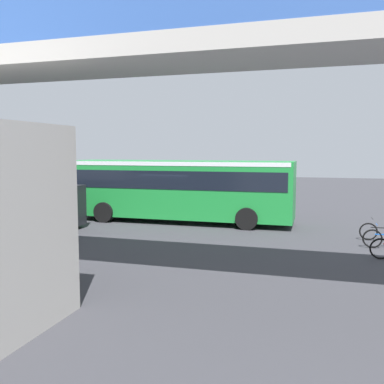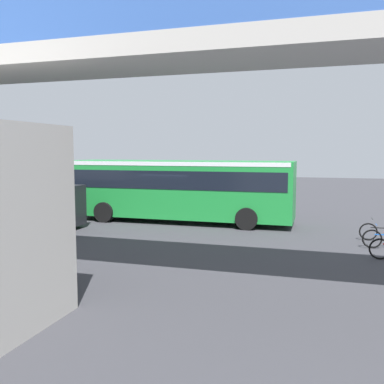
% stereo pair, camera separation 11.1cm
% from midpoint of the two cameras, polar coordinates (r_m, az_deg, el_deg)
% --- Properties ---
extents(ground, '(80.00, 80.00, 0.00)m').
position_cam_midpoint_polar(ground, '(21.96, -2.98, -4.01)').
color(ground, '#38383D').
extents(city_bus, '(11.54, 2.85, 3.15)m').
position_cam_midpoint_polar(city_bus, '(21.69, -1.83, 0.89)').
color(city_bus, '#1E8C38').
rests_on(city_bus, ground).
extents(parked_van, '(4.80, 2.17, 2.05)m').
position_cam_midpoint_polar(parked_van, '(21.36, -21.09, -1.44)').
color(parked_van, black).
rests_on(parked_van, ground).
extents(bicycle_black, '(1.77, 0.44, 0.96)m').
position_cam_midpoint_polar(bicycle_black, '(18.85, 24.13, -4.93)').
color(bicycle_black, black).
rests_on(bicycle_black, ground).
extents(pedestrian, '(0.38, 0.38, 1.79)m').
position_cam_midpoint_polar(pedestrian, '(27.79, -17.64, -0.40)').
color(pedestrian, '#2D2D38').
rests_on(pedestrian, ground).
extents(traffic_sign, '(0.08, 0.60, 2.80)m').
position_cam_midpoint_polar(traffic_sign, '(24.69, 5.87, 1.45)').
color(traffic_sign, slate).
rests_on(traffic_sign, ground).
extents(lane_dash_leftmost, '(2.00, 0.20, 0.01)m').
position_cam_midpoint_polar(lane_dash_leftmost, '(23.29, 8.33, -3.50)').
color(lane_dash_leftmost, silver).
rests_on(lane_dash_leftmost, ground).
extents(lane_dash_left, '(2.00, 0.20, 0.01)m').
position_cam_midpoint_polar(lane_dash_left, '(24.17, -1.11, -3.11)').
color(lane_dash_left, silver).
rests_on(lane_dash_left, ground).
extents(lane_dash_centre, '(2.00, 0.20, 0.01)m').
position_cam_midpoint_polar(lane_dash_centre, '(25.66, -9.66, -2.68)').
color(lane_dash_centre, silver).
rests_on(lane_dash_centre, ground).
extents(pedestrian_overpass, '(31.59, 2.60, 7.37)m').
position_cam_midpoint_polar(pedestrian_overpass, '(12.63, -19.33, 14.03)').
color(pedestrian_overpass, '#B2ADA5').
rests_on(pedestrian_overpass, ground).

